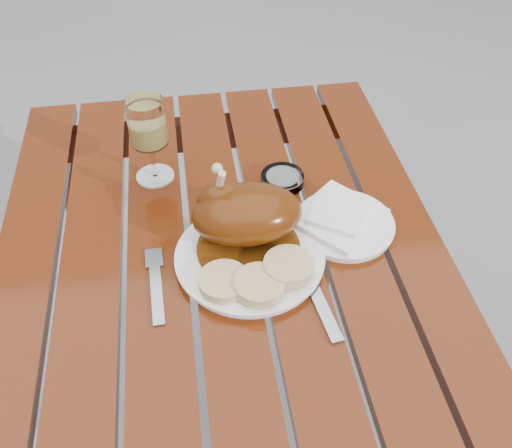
{
  "coord_description": "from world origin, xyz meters",
  "views": [
    {
      "loc": [
        -0.04,
        -0.63,
        1.49
      ],
      "look_at": [
        0.07,
        0.1,
        0.78
      ],
      "focal_mm": 40.0,
      "sensor_mm": 36.0,
      "label": 1
    }
  ],
  "objects_px": {
    "wine_glass": "(150,141)",
    "ashtray": "(282,179)",
    "table": "(233,393)",
    "dinner_plate": "(250,258)",
    "side_plate": "(344,225)"
  },
  "relations": [
    {
      "from": "wine_glass",
      "to": "ashtray",
      "type": "xyz_separation_m",
      "value": [
        0.25,
        -0.06,
        -0.08
      ]
    },
    {
      "from": "table",
      "to": "dinner_plate",
      "type": "height_order",
      "value": "dinner_plate"
    },
    {
      "from": "dinner_plate",
      "to": "ashtray",
      "type": "distance_m",
      "value": 0.22
    },
    {
      "from": "dinner_plate",
      "to": "wine_glass",
      "type": "relative_size",
      "value": 1.45
    },
    {
      "from": "dinner_plate",
      "to": "side_plate",
      "type": "distance_m",
      "value": 0.19
    },
    {
      "from": "table",
      "to": "dinner_plate",
      "type": "distance_m",
      "value": 0.39
    },
    {
      "from": "table",
      "to": "ashtray",
      "type": "relative_size",
      "value": 13.86
    },
    {
      "from": "wine_glass",
      "to": "side_plate",
      "type": "distance_m",
      "value": 0.41
    },
    {
      "from": "wine_glass",
      "to": "side_plate",
      "type": "bearing_deg",
      "value": -30.35
    },
    {
      "from": "table",
      "to": "ashtray",
      "type": "bearing_deg",
      "value": 59.46
    },
    {
      "from": "dinner_plate",
      "to": "ashtray",
      "type": "height_order",
      "value": "ashtray"
    },
    {
      "from": "dinner_plate",
      "to": "side_plate",
      "type": "bearing_deg",
      "value": 16.86
    },
    {
      "from": "dinner_plate",
      "to": "table",
      "type": "bearing_deg",
      "value": -139.8
    },
    {
      "from": "side_plate",
      "to": "dinner_plate",
      "type": "bearing_deg",
      "value": -163.14
    },
    {
      "from": "ashtray",
      "to": "wine_glass",
      "type": "bearing_deg",
      "value": 166.98
    }
  ]
}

